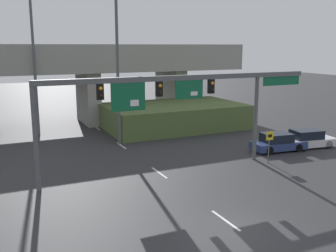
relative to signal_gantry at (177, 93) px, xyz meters
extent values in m
plane|color=#2D2D30|center=(-1.23, -8.84, -5.18)|extent=(160.00, 160.00, 0.00)
cube|color=silver|center=(-1.23, -7.80, -5.18)|extent=(0.14, 2.40, 0.01)
cube|color=silver|center=(-1.23, 0.05, -5.18)|extent=(0.14, 2.40, 0.01)
cube|color=silver|center=(-1.23, 7.90, -5.18)|extent=(0.14, 2.40, 0.01)
cube|color=silver|center=(-1.23, 15.75, -5.18)|extent=(0.14, 2.40, 0.01)
cylinder|color=#515456|center=(-8.75, 0.02, -2.04)|extent=(0.28, 0.28, 6.28)
cylinder|color=#515456|center=(6.28, 0.02, -2.04)|extent=(0.28, 0.28, 6.28)
cube|color=#515456|center=(0.68, 0.02, 0.94)|extent=(18.86, 0.32, 0.32)
cube|color=black|center=(-4.99, 0.02, 0.31)|extent=(0.40, 0.28, 0.95)
sphere|color=orange|center=(-4.99, -0.16, 0.52)|extent=(0.22, 0.22, 0.22)
sphere|color=black|center=(-4.99, -0.16, 0.09)|extent=(0.22, 0.22, 0.22)
cube|color=black|center=(-1.23, 0.02, 0.31)|extent=(0.40, 0.28, 0.95)
sphere|color=orange|center=(-1.23, -0.16, 0.52)|extent=(0.22, 0.22, 0.22)
sphere|color=black|center=(-1.23, -0.16, 0.09)|extent=(0.22, 0.22, 0.22)
cube|color=black|center=(2.53, 0.02, 0.31)|extent=(0.40, 0.28, 0.95)
sphere|color=orange|center=(2.53, -0.16, 0.52)|extent=(0.22, 0.22, 0.22)
sphere|color=black|center=(2.53, -0.16, 0.09)|extent=(0.22, 0.22, 0.22)
cube|color=#115B38|center=(-3.30, -0.08, -0.08)|extent=(2.15, 0.08, 1.71)
cube|color=white|center=(-2.93, -0.13, -0.46)|extent=(0.54, 0.03, 0.38)
cube|color=#115B38|center=(0.83, -0.08, 0.18)|extent=(1.97, 0.08, 1.20)
cube|color=white|center=(1.18, -0.13, -0.09)|extent=(0.49, 0.03, 0.26)
cube|color=#115B38|center=(8.39, -0.04, 0.46)|extent=(3.22, 0.07, 0.64)
cylinder|color=#4C4C4C|center=(6.64, -1.15, -4.02)|extent=(0.08, 0.08, 2.31)
cube|color=yellow|center=(6.64, -1.19, -3.22)|extent=(0.60, 0.03, 0.60)
cube|color=black|center=(6.64, -1.21, -3.22)|extent=(0.33, 0.01, 0.21)
cylinder|color=#515456|center=(-1.17, 8.57, 3.34)|extent=(0.24, 0.24, 17.03)
cylinder|color=#515456|center=(-6.92, 14.96, 2.74)|extent=(0.24, 0.24, 15.85)
cube|color=gray|center=(-1.23, 18.91, 1.23)|extent=(34.21, 7.08, 1.90)
cube|color=gray|center=(-1.23, 15.57, 2.63)|extent=(34.21, 0.40, 0.90)
cube|color=gray|center=(-1.23, 18.91, -2.45)|extent=(1.40, 5.66, 5.46)
cube|color=gray|center=(8.46, 18.91, -2.45)|extent=(1.40, 5.66, 5.46)
cube|color=#4C6033|center=(5.85, 12.66, -3.99)|extent=(13.50, 8.34, 2.38)
cube|color=navy|center=(9.49, 1.17, -4.73)|extent=(4.39, 2.30, 0.57)
cube|color=black|center=(9.32, 1.19, -4.11)|extent=(2.37, 1.88, 0.68)
cylinder|color=black|center=(10.88, 1.82, -4.86)|extent=(0.66, 0.29, 0.64)
cylinder|color=black|center=(10.69, 0.22, -4.86)|extent=(0.66, 0.29, 0.64)
cylinder|color=black|center=(8.28, 2.12, -4.86)|extent=(0.66, 0.29, 0.64)
cylinder|color=black|center=(8.10, 0.52, -4.86)|extent=(0.66, 0.29, 0.64)
cube|color=silver|center=(12.40, 1.00, -4.72)|extent=(4.64, 2.42, 0.60)
cube|color=black|center=(12.23, 1.03, -4.07)|extent=(2.51, 1.95, 0.70)
cylinder|color=black|center=(13.87, 1.61, -4.86)|extent=(0.66, 0.31, 0.64)
cylinder|color=black|center=(13.65, 0.02, -4.86)|extent=(0.66, 0.31, 0.64)
cylinder|color=black|center=(11.15, 1.99, -4.86)|extent=(0.66, 0.31, 0.64)
cylinder|color=black|center=(10.93, 0.40, -4.86)|extent=(0.66, 0.31, 0.64)
camera|label=1|loc=(-11.00, -22.37, 2.94)|focal=42.00mm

